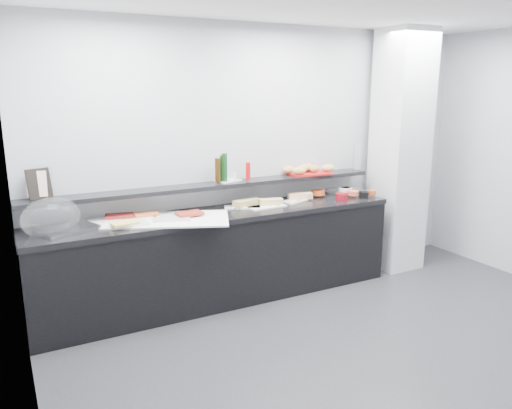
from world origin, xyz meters
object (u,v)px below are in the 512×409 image
bread_tray (308,173)px  condiment_tray (229,181)px  cloche_base (68,230)px  framed_print (39,184)px  sandwich_plate_mid (267,207)px  carafe (357,157)px

bread_tray → condiment_tray: bearing=-174.8°
cloche_base → framed_print: 0.48m
bread_tray → sandwich_plate_mid: bearing=-154.1°
sandwich_plate_mid → bread_tray: bearing=15.2°
cloche_base → sandwich_plate_mid: (1.89, -0.01, -0.01)m
sandwich_plate_mid → bread_tray: bread_tray is taller
bread_tray → framed_print: bearing=-174.8°
cloche_base → bread_tray: (2.53, 0.22, 0.24)m
sandwich_plate_mid → bread_tray: (0.64, 0.23, 0.25)m
sandwich_plate_mid → bread_tray: size_ratio=0.88×
condiment_tray → carafe: 1.58m
framed_print → sandwich_plate_mid: bearing=-25.5°
sandwich_plate_mid → carafe: 1.34m
cloche_base → condiment_tray: condiment_tray is taller
sandwich_plate_mid → cloche_base: bearing=175.2°
sandwich_plate_mid → condiment_tray: size_ratio=1.57×
cloche_base → bread_tray: size_ratio=1.01×
cloche_base → condiment_tray: (1.59, 0.24, 0.24)m
condiment_tray → carafe: (1.57, -0.06, 0.14)m
carafe → sandwich_plate_mid: bearing=-171.6°
framed_print → condiment_tray: (1.75, -0.03, -0.12)m
framed_print → carafe: (3.32, -0.09, 0.02)m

